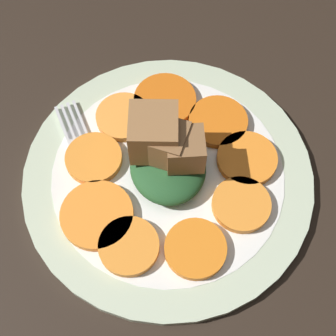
{
  "coord_description": "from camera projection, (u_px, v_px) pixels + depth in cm",
  "views": [
    {
      "loc": [
        20.81,
        -3.56,
        44.75
      ],
      "look_at": [
        0.0,
        0.0,
        4.1
      ],
      "focal_mm": 50.0,
      "sensor_mm": 36.0,
      "label": 1
    }
  ],
  "objects": [
    {
      "name": "carrot_slice_1",
      "position": [
        195.0,
        249.0,
        0.43
      ],
      "size": [
        5.75,
        5.75,
        0.82
      ],
      "primitive_type": "cylinder",
      "color": "orange",
      "rests_on": "plate"
    },
    {
      "name": "carrot_slice_6",
      "position": [
        123.0,
        117.0,
        0.49
      ],
      "size": [
        5.79,
        5.79,
        0.82
      ],
      "primitive_type": "cylinder",
      "color": "#F9953A",
      "rests_on": "plate"
    },
    {
      "name": "carrot_slice_0",
      "position": [
        129.0,
        246.0,
        0.43
      ],
      "size": [
        5.63,
        5.63,
        0.82
      ],
      "primitive_type": "cylinder",
      "color": "orange",
      "rests_on": "plate"
    },
    {
      "name": "carrot_slice_8",
      "position": [
        97.0,
        215.0,
        0.44
      ],
      "size": [
        6.96,
        6.96,
        0.82
      ],
      "primitive_type": "cylinder",
      "color": "orange",
      "rests_on": "plate"
    },
    {
      "name": "carrot_slice_7",
      "position": [
        94.0,
        158.0,
        0.47
      ],
      "size": [
        5.72,
        5.72,
        0.82
      ],
      "primitive_type": "cylinder",
      "color": "orange",
      "rests_on": "plate"
    },
    {
      "name": "plate",
      "position": [
        168.0,
        175.0,
        0.47
      ],
      "size": [
        29.1,
        29.1,
        1.05
      ],
      "color": "beige",
      "rests_on": "table_slab"
    },
    {
      "name": "carrot_slice_2",
      "position": [
        241.0,
        205.0,
        0.45
      ],
      "size": [
        5.66,
        5.66,
        0.82
      ],
      "primitive_type": "cylinder",
      "color": "orange",
      "rests_on": "plate"
    },
    {
      "name": "center_pile",
      "position": [
        165.0,
        152.0,
        0.44
      ],
      "size": [
        8.69,
        7.43,
        6.92
      ],
      "color": "#235128",
      "rests_on": "plate"
    },
    {
      "name": "carrot_slice_3",
      "position": [
        247.0,
        159.0,
        0.47
      ],
      "size": [
        6.08,
        6.08,
        0.82
      ],
      "primitive_type": "cylinder",
      "color": "orange",
      "rests_on": "plate"
    },
    {
      "name": "carrot_slice_4",
      "position": [
        218.0,
        122.0,
        0.49
      ],
      "size": [
        6.19,
        6.19,
        0.82
      ],
      "primitive_type": "cylinder",
      "color": "orange",
      "rests_on": "plate"
    },
    {
      "name": "carrot_slice_5",
      "position": [
        165.0,
        100.0,
        0.5
      ],
      "size": [
        6.7,
        6.7,
        0.82
      ],
      "primitive_type": "cylinder",
      "color": "#D66114",
      "rests_on": "plate"
    },
    {
      "name": "fork",
      "position": [
        89.0,
        167.0,
        0.47
      ],
      "size": [
        17.37,
        5.71,
        0.4
      ],
      "rotation": [
        0.0,
        0.0,
        0.23
      ],
      "color": "silver",
      "rests_on": "plate"
    },
    {
      "name": "table_slab",
      "position": [
        168.0,
        182.0,
        0.49
      ],
      "size": [
        120.0,
        120.0,
        2.0
      ],
      "primitive_type": "cube",
      "color": "black",
      "rests_on": "ground"
    }
  ]
}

